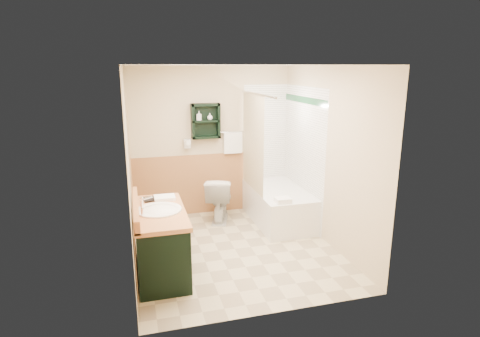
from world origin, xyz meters
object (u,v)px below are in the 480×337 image
toilet (219,199)px  soap_bottle_b (210,117)px  wall_shelf (206,121)px  vanity (161,242)px  hair_dryer (187,144)px  vanity_book (142,193)px  bathtub (278,205)px  soap_bottle_a (199,118)px

toilet → soap_bottle_b: bearing=-59.9°
wall_shelf → soap_bottle_b: bearing=-4.2°
wall_shelf → vanity: bearing=-116.7°
hair_dryer → vanity_book: hair_dryer is taller
vanity_book → soap_bottle_b: soap_bottle_b is taller
bathtub → vanity_book: 2.31m
wall_shelf → soap_bottle_b: size_ratio=5.12×
vanity → soap_bottle_b: (0.96, 1.77, 1.22)m
soap_bottle_a → soap_bottle_b: 0.17m
soap_bottle_a → soap_bottle_b: size_ratio=1.35×
wall_shelf → bathtub: wall_shelf is taller
wall_shelf → vanity: 2.30m
vanity → soap_bottle_b: bearing=61.5°
toilet → hair_dryer: bearing=-19.9°
hair_dryer → vanity: size_ratio=0.20×
hair_dryer → soap_bottle_b: bearing=-4.7°
vanity → soap_bottle_a: bearing=65.9°
soap_bottle_a → bathtub: bearing=-27.7°
soap_bottle_a → soap_bottle_b: bearing=0.0°
vanity_book → bathtub: bearing=10.0°
vanity_book → vanity: bearing=-78.1°
hair_dryer → soap_bottle_a: size_ratio=1.66×
wall_shelf → vanity_book: wall_shelf is taller
vanity_book → soap_bottle_a: 1.82m
wall_shelf → vanity: size_ratio=0.45×
bathtub → soap_bottle_a: bearing=152.3°
vanity → bathtub: (1.92, 1.18, -0.13)m
bathtub → vanity: bearing=-148.4°
hair_dryer → bathtub: hair_dryer is taller
wall_shelf → toilet: (0.13, -0.31, -1.20)m
hair_dryer → toilet: size_ratio=0.34×
vanity_book → hair_dryer: bearing=51.0°
toilet → vanity_book: vanity_book is taller
hair_dryer → vanity: 2.06m
bathtub → soap_bottle_a: size_ratio=10.37×
vanity → soap_bottle_a: (0.79, 1.77, 1.21)m
wall_shelf → soap_bottle_b: (0.07, -0.01, 0.06)m
hair_dryer → vanity_book: (-0.76, -1.40, -0.32)m
wall_shelf → vanity_book: bearing=-127.6°
soap_bottle_b → vanity_book: bearing=-129.4°
hair_dryer → soap_bottle_b: (0.37, -0.03, 0.41)m
bathtub → hair_dryer: bearing=154.9°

